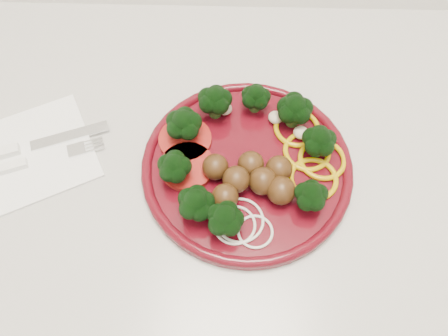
{
  "coord_description": "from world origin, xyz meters",
  "views": [
    {
      "loc": [
        -0.14,
        1.38,
        1.41
      ],
      "look_at": [
        -0.15,
        1.67,
        0.92
      ],
      "focal_mm": 35.0,
      "sensor_mm": 36.0,
      "label": 1
    }
  ],
  "objects_px": {
    "knife": "(15,150)",
    "fork": "(15,166)",
    "plate": "(246,162)",
    "napkin": "(34,153)"
  },
  "relations": [
    {
      "from": "knife",
      "to": "fork",
      "type": "height_order",
      "value": "knife"
    },
    {
      "from": "knife",
      "to": "fork",
      "type": "distance_m",
      "value": 0.03
    },
    {
      "from": "napkin",
      "to": "knife",
      "type": "relative_size",
      "value": 0.79
    },
    {
      "from": "plate",
      "to": "fork",
      "type": "height_order",
      "value": "plate"
    },
    {
      "from": "plate",
      "to": "napkin",
      "type": "height_order",
      "value": "plate"
    },
    {
      "from": "fork",
      "to": "plate",
      "type": "bearing_deg",
      "value": -19.76
    },
    {
      "from": "napkin",
      "to": "knife",
      "type": "xyz_separation_m",
      "value": [
        -0.02,
        0.0,
        0.01
      ]
    },
    {
      "from": "fork",
      "to": "knife",
      "type": "bearing_deg",
      "value": 83.0
    },
    {
      "from": "plate",
      "to": "fork",
      "type": "distance_m",
      "value": 0.31
    },
    {
      "from": "napkin",
      "to": "fork",
      "type": "relative_size",
      "value": 0.89
    }
  ]
}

